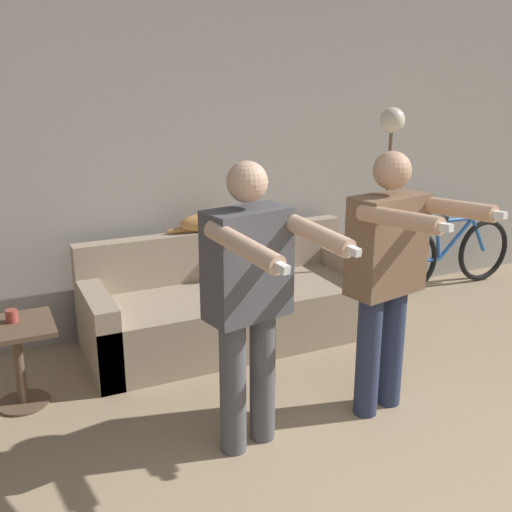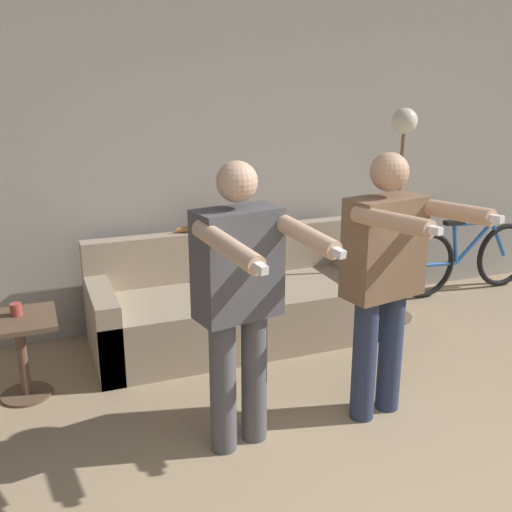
# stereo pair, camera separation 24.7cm
# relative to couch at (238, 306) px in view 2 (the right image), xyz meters

# --- Properties ---
(wall_back) EXTENTS (10.00, 0.05, 2.60)m
(wall_back) POSITION_rel_couch_xyz_m (0.18, 0.52, 1.04)
(wall_back) COLOR #B7B2A8
(wall_back) RESTS_ON ground_plane
(couch) EXTENTS (2.16, 0.82, 0.79)m
(couch) POSITION_rel_couch_xyz_m (0.00, 0.00, 0.00)
(couch) COLOR tan
(couch) RESTS_ON ground_plane
(person_left) EXTENTS (0.59, 0.74, 1.55)m
(person_left) POSITION_rel_couch_xyz_m (-0.44, -1.30, 0.62)
(person_left) COLOR #56565B
(person_left) RESTS_ON ground_plane
(person_right) EXTENTS (0.60, 0.74, 1.55)m
(person_right) POSITION_rel_couch_xyz_m (0.42, -1.29, 0.63)
(person_right) COLOR #2D3856
(person_right) RESTS_ON ground_plane
(cat) EXTENTS (0.50, 0.11, 0.18)m
(cat) POSITION_rel_couch_xyz_m (-0.08, 0.30, 0.61)
(cat) COLOR tan
(cat) RESTS_ON couch
(floor_lamp) EXTENTS (0.35, 0.35, 1.70)m
(floor_lamp) POSITION_rel_couch_xyz_m (1.33, -0.07, 0.89)
(floor_lamp) COLOR #756047
(floor_lamp) RESTS_ON ground_plane
(side_table) EXTENTS (0.44, 0.44, 0.53)m
(side_table) POSITION_rel_couch_xyz_m (-1.52, -0.32, 0.11)
(side_table) COLOR brown
(side_table) RESTS_ON ground_plane
(cup) EXTENTS (0.07, 0.07, 0.08)m
(cup) POSITION_rel_couch_xyz_m (-1.53, -0.27, 0.30)
(cup) COLOR #B7473D
(cup) RESTS_ON side_table
(bicycle) EXTENTS (1.50, 0.07, 0.70)m
(bicycle) POSITION_rel_couch_xyz_m (2.30, 0.23, 0.06)
(bicycle) COLOR black
(bicycle) RESTS_ON ground_plane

